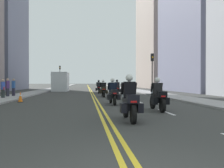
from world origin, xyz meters
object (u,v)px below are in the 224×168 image
(motorcycle_6, at_px, (99,88))
(parked_truck, at_px, (61,83))
(traffic_light_near, at_px, (152,66))
(motorcycle_4, at_px, (103,90))
(motorcycle_3, at_px, (130,92))
(pedestrian_0, at_px, (3,89))
(motorcycle_1, at_px, (158,97))
(traffic_light_far, at_px, (60,73))
(traffic_cone_0, at_px, (20,97))
(pedestrian_2, at_px, (14,87))
(pedestrian_1, at_px, (8,88))
(motorcycle_2, at_px, (113,94))
(motorcycle_0, at_px, (130,102))
(motorcycle_5, at_px, (117,89))

(motorcycle_6, height_order, parked_truck, parked_truck)
(traffic_light_near, bearing_deg, motorcycle_4, -151.56)
(motorcycle_3, relative_size, pedestrian_0, 1.29)
(motorcycle_1, xyz_separation_m, traffic_light_far, (-9.04, 42.73, 2.70))
(traffic_cone_0, bearing_deg, traffic_light_far, 91.72)
(motorcycle_1, bearing_deg, traffic_cone_0, 142.75)
(pedestrian_2, xyz_separation_m, parked_truck, (2.78, 15.09, 0.40))
(pedestrian_1, relative_size, parked_truck, 0.26)
(motorcycle_3, xyz_separation_m, motorcycle_6, (-1.84, 10.77, 0.00))
(motorcycle_3, bearing_deg, pedestrian_0, 169.99)
(traffic_light_far, bearing_deg, motorcycle_2, -79.58)
(motorcycle_0, bearing_deg, motorcycle_3, 80.04)
(traffic_light_near, distance_m, parked_truck, 16.76)
(motorcycle_1, distance_m, parked_truck, 27.82)
(traffic_cone_0, bearing_deg, motorcycle_1, -36.74)
(motorcycle_0, distance_m, traffic_light_far, 46.28)
(motorcycle_5, bearing_deg, pedestrian_1, -161.33)
(motorcycle_4, xyz_separation_m, motorcycle_5, (1.67, 3.09, 0.00))
(motorcycle_4, xyz_separation_m, traffic_light_near, (5.43, 2.94, 2.41))
(motorcycle_5, bearing_deg, motorcycle_6, 115.83)
(traffic_cone_0, relative_size, traffic_light_near, 0.17)
(motorcycle_4, bearing_deg, traffic_light_far, 102.02)
(parked_truck, bearing_deg, motorcycle_3, -69.97)
(motorcycle_3, bearing_deg, motorcycle_6, 100.15)
(motorcycle_3, height_order, motorcycle_4, motorcycle_4)
(motorcycle_6, distance_m, traffic_cone_0, 13.52)
(motorcycle_5, bearing_deg, pedestrian_2, -164.85)
(motorcycle_1, height_order, traffic_light_far, traffic_light_far)
(motorcycle_5, xyz_separation_m, pedestrian_0, (-9.92, -5.21, 0.19))
(motorcycle_1, distance_m, motorcycle_5, 14.32)
(pedestrian_0, xyz_separation_m, pedestrian_1, (-0.21, 1.89, 0.04))
(motorcycle_2, height_order, motorcycle_3, motorcycle_2)
(motorcycle_6, height_order, pedestrian_0, pedestrian_0)
(pedestrian_1, bearing_deg, motorcycle_6, 94.48)
(motorcycle_1, height_order, motorcycle_6, motorcycle_1)
(motorcycle_4, bearing_deg, motorcycle_1, -81.49)
(motorcycle_1, relative_size, pedestrian_0, 1.39)
(motorcycle_6, bearing_deg, pedestrian_2, -139.62)
(motorcycle_2, distance_m, pedestrian_1, 11.38)
(traffic_light_near, relative_size, traffic_light_far, 0.90)
(traffic_light_near, bearing_deg, pedestrian_1, -167.15)
(motorcycle_3, bearing_deg, motorcycle_5, 91.16)
(motorcycle_1, height_order, motorcycle_3, motorcycle_1)
(motorcycle_0, distance_m, motorcycle_2, 6.36)
(motorcycle_6, bearing_deg, motorcycle_0, -87.37)
(parked_truck, bearing_deg, pedestrian_0, -99.17)
(traffic_cone_0, xyz_separation_m, pedestrian_1, (-2.38, 5.09, 0.51))
(traffic_cone_0, xyz_separation_m, parked_truck, (0.69, 20.93, 0.91))
(motorcycle_1, relative_size, motorcycle_2, 1.07)
(motorcycle_1, bearing_deg, parked_truck, 104.57)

